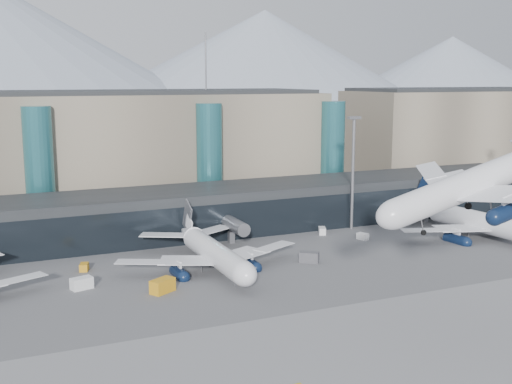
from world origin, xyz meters
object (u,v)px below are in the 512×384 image
veh_b (84,267)px  veh_h (163,286)px  hero_jet (489,172)px  veh_c (309,257)px  jet_parked_right (468,214)px  lightmast_mid (353,166)px  jet_parked_mid (209,243)px  veh_g (363,236)px  veh_a (82,283)px  veh_d (322,231)px

veh_b → veh_h: bearing=-133.3°
hero_jet → veh_c: (-3.85, 40.06, -21.24)m
jet_parked_right → veh_h: size_ratio=9.71×
lightmast_mid → veh_b: 63.53m
jet_parked_right → veh_c: (-42.14, -4.91, -3.78)m
jet_parked_mid → jet_parked_right: 60.21m
lightmast_mid → veh_h: size_ratio=6.37×
jet_parked_mid → veh_g: bearing=-81.3°
veh_a → veh_b: bearing=62.7°
veh_a → veh_b: (1.99, 10.16, -0.29)m
veh_c → veh_h: veh_h is taller
veh_c → veh_g: (18.67, 10.51, -0.29)m
lightmast_mid → veh_c: bearing=-137.3°
hero_jet → veh_h: size_ratio=8.15×
veh_a → veh_d: size_ratio=1.27×
jet_parked_mid → veh_c: (18.08, -4.80, -3.43)m
hero_jet → veh_h: hero_jet is taller
jet_parked_right → veh_g: size_ratio=16.20×
lightmast_mid → veh_a: bearing=-163.4°
lightmast_mid → veh_g: (-3.33, -9.81, -13.72)m
veh_a → lightmast_mid: bearing=0.4°
jet_parked_mid → veh_g: (36.74, 5.71, -3.72)m
jet_parked_right → veh_b: (-81.54, 6.68, -4.11)m
jet_parked_right → veh_b: bearing=79.1°
jet_parked_right → veh_b: 81.92m
lightmast_mid → jet_parked_mid: size_ratio=0.70×
veh_h → veh_d: bearing=-1.4°
veh_a → veh_b: veh_a is taller
lightmast_mid → veh_h: lightmast_mid is taller
hero_jet → veh_a: 64.96m
jet_parked_right → veh_b: jet_parked_right is taller
lightmast_mid → jet_parked_mid: bearing=-158.8°
hero_jet → jet_parked_mid: hero_jet is taller
jet_parked_mid → veh_b: bearing=72.2°
veh_c → veh_b: bearing=-157.9°
veh_d → veh_h: (-42.95, -23.90, 0.34)m
hero_jet → veh_g: (14.82, 50.57, -21.53)m
veh_d → veh_g: size_ratio=1.11×
veh_a → veh_c: (41.39, -1.42, 0.03)m
lightmast_mid → jet_parked_right: (20.13, -15.42, -9.64)m
veh_g → veh_c: bearing=-80.7°
veh_b → veh_a: bearing=-173.7°
lightmast_mid → veh_h: 59.39m
jet_parked_right → veh_g: jet_parked_right is taller
hero_jet → veh_d: size_ratio=12.21×
jet_parked_mid → veh_a: bearing=98.1°
lightmast_mid → veh_c: 32.82m
lightmast_mid → jet_parked_mid: (-40.08, -15.53, -10.00)m
veh_c → veh_d: 22.58m
lightmast_mid → veh_b: lightmast_mid is taller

